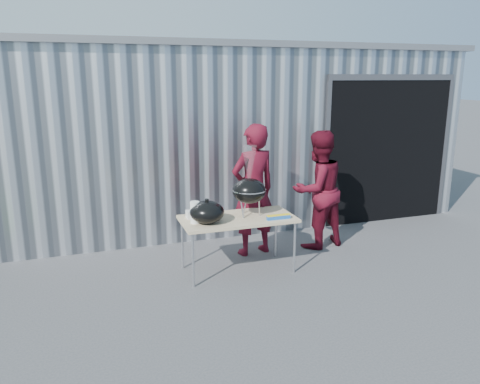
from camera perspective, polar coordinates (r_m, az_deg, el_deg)
name	(u,v)px	position (r m, az deg, el deg)	size (l,w,h in m)	color
ground	(245,281)	(6.12, 0.56, -10.85)	(80.00, 80.00, 0.00)	#404042
building	(214,125)	(10.26, -3.19, 8.16)	(8.20, 6.20, 3.10)	silver
folding_table	(238,220)	(6.21, -0.28, -3.47)	(1.50, 0.75, 0.75)	tan
kettle_grill	(249,185)	(6.18, 1.11, 0.85)	(0.45, 0.45, 0.94)	black
grill_lid	(207,212)	(5.94, -4.04, -2.46)	(0.44, 0.44, 0.32)	black
paper_towels	(195,212)	(5.95, -5.52, -2.48)	(0.12, 0.12, 0.28)	white
white_tub	(194,214)	(6.19, -5.62, -2.70)	(0.20, 0.15, 0.10)	white
foil_box	(278,217)	(6.13, 4.71, -3.05)	(0.32, 0.05, 0.06)	#1A55AB
person_cook	(253,190)	(6.77, 1.65, 0.22)	(0.70, 0.46, 1.92)	#4D0B19
person_bystander	(318,190)	(7.17, 9.45, 0.28)	(0.87, 0.68, 1.79)	#4D0B19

